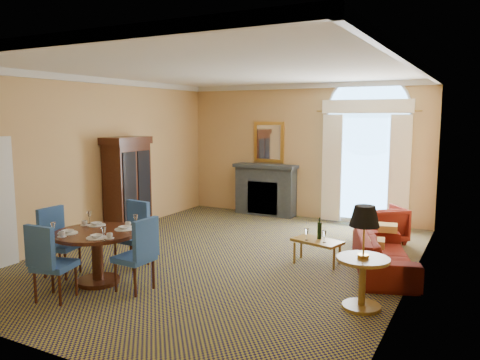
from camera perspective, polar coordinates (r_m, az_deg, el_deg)
The scene contains 12 objects.
ground at distance 8.26m, azimuth -1.65°, elevation -9.40°, with size 7.50×7.50×0.00m, color #17133D.
room_envelope at distance 8.48m, azimuth 0.38°, elevation 8.27°, with size 6.04×7.52×3.45m.
armoire at distance 10.07m, azimuth -13.56°, elevation -0.81°, with size 0.58×1.03×2.01m.
dining_table at distance 7.20m, azimuth -17.03°, elevation -7.58°, with size 1.24×1.24×0.98m.
dining_chair_north at distance 7.92m, azimuth -12.71°, elevation -5.85°, with size 0.49×0.50×1.05m.
dining_chair_south at distance 6.70m, azimuth -22.38°, elevation -8.79°, with size 0.57×0.57×1.05m.
dining_chair_east at distance 6.70m, azimuth -12.12°, elevation -8.35°, with size 0.50×0.49×1.05m.
dining_chair_west at distance 7.78m, azimuth -21.46°, elevation -6.46°, with size 0.56×0.56×1.05m.
sofa at distance 7.81m, azimuth 17.07°, elevation -8.47°, with size 2.06×0.81×0.60m, color maroon.
armchair at distance 9.55m, azimuth 16.99°, elevation -5.16°, with size 0.75×0.78×0.71m, color maroon.
coffee_table at distance 7.92m, azimuth 9.40°, elevation -7.31°, with size 0.89×0.63×0.77m.
side_table at distance 6.14m, azimuth 14.83°, elevation -7.74°, with size 0.67×0.67×1.31m.
Camera 1 is at (3.91, -6.85, 2.45)m, focal length 35.00 mm.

